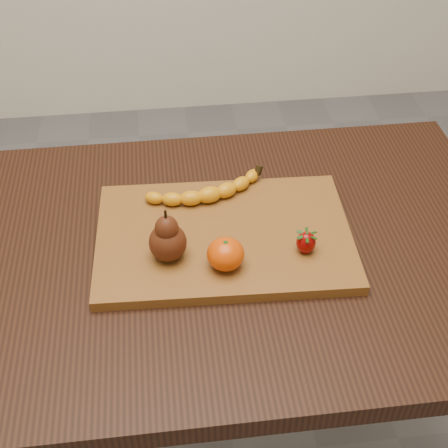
{
  "coord_description": "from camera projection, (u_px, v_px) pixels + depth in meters",
  "views": [
    {
      "loc": [
        -0.13,
        -0.8,
        1.52
      ],
      "look_at": [
        -0.03,
        0.01,
        0.8
      ],
      "focal_mm": 50.0,
      "sensor_mm": 36.0,
      "label": 1
    }
  ],
  "objects": [
    {
      "name": "pear",
      "position": [
        167.0,
        234.0,
        1.03
      ],
      "size": [
        0.06,
        0.06,
        0.1
      ],
      "primitive_type": null,
      "rotation": [
        0.0,
        0.0,
        -0.01
      ],
      "color": "#481D0B",
      "rests_on": "cutting_board"
    },
    {
      "name": "mandarin",
      "position": [
        226.0,
        254.0,
        1.03
      ],
      "size": [
        0.07,
        0.07,
        0.05
      ],
      "primitive_type": "ellipsoid",
      "rotation": [
        0.0,
        0.0,
        -0.14
      ],
      "color": "#D14002",
      "rests_on": "cutting_board"
    },
    {
      "name": "cutting_board",
      "position": [
        224.0,
        237.0,
        1.11
      ],
      "size": [
        0.46,
        0.32,
        0.02
      ],
      "primitive_type": "cube",
      "rotation": [
        0.0,
        0.0,
        -0.04
      ],
      "color": "brown",
      "rests_on": "table"
    },
    {
      "name": "table",
      "position": [
        239.0,
        282.0,
        1.17
      ],
      "size": [
        1.0,
        0.7,
        0.76
      ],
      "color": "black",
      "rests_on": "ground"
    },
    {
      "name": "strawberry",
      "position": [
        306.0,
        242.0,
        1.06
      ],
      "size": [
        0.04,
        0.04,
        0.04
      ],
      "primitive_type": null,
      "rotation": [
        0.0,
        0.0,
        0.34
      ],
      "color": "#800303",
      "rests_on": "cutting_board"
    },
    {
      "name": "banana",
      "position": [
        209.0,
        195.0,
        1.16
      ],
      "size": [
        0.2,
        0.09,
        0.03
      ],
      "primitive_type": null,
      "rotation": [
        0.0,
        0.0,
        0.23
      ],
      "color": "orange",
      "rests_on": "cutting_board"
    }
  ]
}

